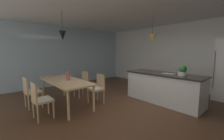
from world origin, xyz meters
TOP-DOWN VIEW (x-y plane):
  - ground_plane at (0.00, 0.00)m, footprint 10.00×8.40m
  - ceiling_slab at (0.00, 0.00)m, footprint 10.00×8.40m
  - wall_back_kitchen at (0.00, 3.26)m, footprint 10.00×0.12m
  - window_wall_left_glazing at (-4.06, 0.00)m, footprint 0.06×8.40m
  - dining_table at (-1.43, -1.17)m, footprint 2.03×0.85m
  - chair_near_right at (-0.97, -1.97)m, footprint 0.41×0.41m
  - chair_far_right at (-0.97, -0.38)m, footprint 0.40×0.40m
  - chair_near_left at (-1.88, -1.97)m, footprint 0.42×0.42m
  - chair_far_left at (-1.89, -0.38)m, footprint 0.41×0.41m
  - kitchen_island at (0.29, 1.21)m, footprint 2.29×0.84m
  - pendant_over_table at (-1.53, -1.15)m, footprint 0.19×0.19m
  - pendant_over_island_main at (-0.15, 1.21)m, footprint 0.24×0.24m
  - potted_plant_on_island at (0.84, 1.21)m, footprint 0.23×0.23m
  - vase_on_dining_table at (-1.39, -1.10)m, footprint 0.10×0.10m

SIDE VIEW (x-z plane):
  - ground_plane at x=0.00m, z-range -0.04..0.00m
  - kitchen_island at x=0.29m, z-range 0.01..0.92m
  - chair_near_right at x=-0.97m, z-range 0.04..0.91m
  - chair_far_right at x=-0.97m, z-range 0.04..0.91m
  - chair_near_left at x=-1.88m, z-range 0.04..0.91m
  - chair_far_left at x=-1.89m, z-range 0.04..0.91m
  - dining_table at x=-1.43m, z-range 0.30..1.04m
  - vase_on_dining_table at x=-1.39m, z-range 0.74..0.98m
  - potted_plant_on_island at x=0.84m, z-range 0.89..1.18m
  - wall_back_kitchen at x=0.00m, z-range 0.00..2.70m
  - window_wall_left_glazing at x=-4.06m, z-range 0.00..2.70m
  - pendant_over_island_main at x=-0.15m, z-range 1.57..2.40m
  - pendant_over_table at x=-1.53m, z-range 1.59..2.42m
  - ceiling_slab at x=0.00m, z-range 2.70..2.82m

